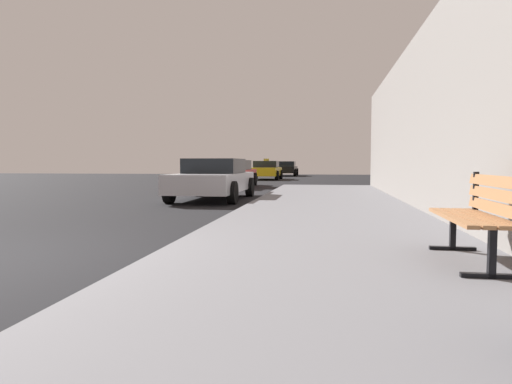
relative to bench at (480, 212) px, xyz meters
name	(u,v)px	position (x,y,z in m)	size (l,w,h in m)	color
sidewalk	(337,271)	(-1.39, -0.27, -0.58)	(4.00, 32.00, 0.15)	slate
bench	(480,212)	(0.00, 0.00, 0.00)	(0.52, 1.51, 0.89)	#9E6B42
car_silver	(214,179)	(-4.95, 8.89, -0.01)	(2.04, 4.51, 1.27)	#B7B7BF
car_red	(231,173)	(-5.96, 16.25, -0.01)	(2.01, 4.49, 1.27)	red
car_yellow	(266,170)	(-5.54, 25.85, -0.01)	(2.02, 4.07, 1.43)	yellow
car_black	(286,168)	(-4.92, 34.67, -0.01)	(1.94, 4.46, 1.27)	black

